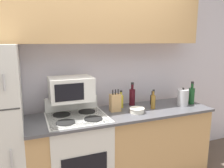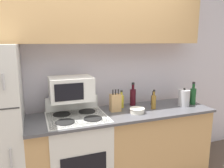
{
  "view_description": "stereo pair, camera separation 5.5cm",
  "coord_description": "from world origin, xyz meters",
  "views": [
    {
      "loc": [
        -0.72,
        -1.97,
        1.72
      ],
      "look_at": [
        0.17,
        0.27,
        1.24
      ],
      "focal_mm": 35.0,
      "sensor_mm": 36.0,
      "label": 1
    },
    {
      "loc": [
        -0.66,
        -1.99,
        1.72
      ],
      "look_at": [
        0.17,
        0.27,
        1.24
      ],
      "focal_mm": 35.0,
      "sensor_mm": 36.0,
      "label": 2
    }
  ],
  "objects": [
    {
      "name": "bottle_cooking_spray",
      "position": [
        0.36,
        0.45,
        0.98
      ],
      "size": [
        0.06,
        0.06,
        0.22
      ],
      "color": "gold",
      "rests_on": "lower_cabinets"
    },
    {
      "name": "bottle_vinegar",
      "position": [
        0.72,
        0.26,
        0.99
      ],
      "size": [
        0.06,
        0.06,
        0.24
      ],
      "color": "olive",
      "rests_on": "lower_cabinets"
    },
    {
      "name": "bowl",
      "position": [
        0.45,
        0.19,
        0.93
      ],
      "size": [
        0.18,
        0.18,
        0.06
      ],
      "color": "silver",
      "rests_on": "lower_cabinets"
    },
    {
      "name": "upper_cabinets",
      "position": [
        0.0,
        0.54,
        2.01
      ],
      "size": [
        2.83,
        0.33,
        0.65
      ],
      "color": "tan",
      "rests_on": "refrigerator"
    },
    {
      "name": "kettle",
      "position": [
        1.15,
        0.24,
        1.0
      ],
      "size": [
        0.14,
        0.14,
        0.23
      ],
      "color": "#B7B7BC",
      "rests_on": "lower_cabinets"
    },
    {
      "name": "knife_block",
      "position": [
        0.24,
        0.34,
        1.0
      ],
      "size": [
        0.12,
        0.09,
        0.27
      ],
      "color": "tan",
      "rests_on": "lower_cabinets"
    },
    {
      "name": "bottle_wine_red",
      "position": [
        0.54,
        0.5,
        1.01
      ],
      "size": [
        0.08,
        0.08,
        0.3
      ],
      "color": "#470F19",
      "rests_on": "lower_cabinets"
    },
    {
      "name": "microwave",
      "position": [
        -0.27,
        0.4,
        1.2
      ],
      "size": [
        0.47,
        0.35,
        0.26
      ],
      "color": "silver",
      "rests_on": "stove"
    },
    {
      "name": "bottle_soy_sauce",
      "position": [
        0.8,
        0.42,
        0.96
      ],
      "size": [
        0.05,
        0.05,
        0.18
      ],
      "color": "black",
      "rests_on": "lower_cabinets"
    },
    {
      "name": "wall_back",
      "position": [
        0.0,
        0.73,
        1.27
      ],
      "size": [
        8.0,
        0.05,
        2.55
      ],
      "color": "silver",
      "rests_on": "ground_plane"
    },
    {
      "name": "stove",
      "position": [
        -0.24,
        0.28,
        0.47
      ],
      "size": [
        0.65,
        0.61,
        1.06
      ],
      "color": "silver",
      "rests_on": "ground_plane"
    },
    {
      "name": "lower_cabinets",
      "position": [
        0.32,
        0.29,
        0.45
      ],
      "size": [
        2.2,
        0.63,
        0.89
      ],
      "color": "tan",
      "rests_on": "ground_plane"
    },
    {
      "name": "bottle_wine_green",
      "position": [
        1.31,
        0.26,
        1.01
      ],
      "size": [
        0.08,
        0.08,
        0.3
      ],
      "color": "#194C23",
      "rests_on": "lower_cabinets"
    },
    {
      "name": "bottle_hot_sauce",
      "position": [
        1.25,
        0.37,
        0.97
      ],
      "size": [
        0.05,
        0.05,
        0.2
      ],
      "color": "red",
      "rests_on": "lower_cabinets"
    }
  ]
}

